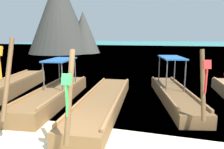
# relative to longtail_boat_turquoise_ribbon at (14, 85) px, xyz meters

# --- Properties ---
(sea_water) EXTENTS (120.00, 120.00, 0.00)m
(sea_water) POSITION_rel_longtail_boat_turquoise_ribbon_xyz_m (5.26, 57.34, -0.33)
(sea_water) COLOR teal
(sea_water) RESTS_ON ground
(longtail_boat_turquoise_ribbon) EXTENTS (2.19, 5.74, 2.46)m
(longtail_boat_turquoise_ribbon) POSITION_rel_longtail_boat_turquoise_ribbon_xyz_m (0.00, 0.00, 0.00)
(longtail_boat_turquoise_ribbon) COLOR brown
(longtail_boat_turquoise_ribbon) RESTS_ON ground
(longtail_boat_orange_ribbon) EXTENTS (1.81, 6.01, 2.72)m
(longtail_boat_orange_ribbon) POSITION_rel_longtail_boat_turquoise_ribbon_xyz_m (2.85, -0.92, 0.01)
(longtail_boat_orange_ribbon) COLOR brown
(longtail_boat_orange_ribbon) RESTS_ON ground
(longtail_boat_green_ribbon) EXTENTS (1.91, 6.88, 2.47)m
(longtail_boat_green_ribbon) POSITION_rel_longtail_boat_turquoise_ribbon_xyz_m (5.04, -1.09, -0.08)
(longtail_boat_green_ribbon) COLOR brown
(longtail_boat_green_ribbon) RESTS_ON ground
(longtail_boat_red_ribbon) EXTENTS (2.32, 5.95, 2.39)m
(longtail_boat_red_ribbon) POSITION_rel_longtail_boat_turquoise_ribbon_xyz_m (7.67, 0.60, -0.03)
(longtail_boat_red_ribbon) COLOR brown
(longtail_boat_red_ribbon) RESTS_ON ground
(karst_rock) EXTENTS (11.57, 10.38, 12.71)m
(karst_rock) POSITION_rel_longtail_boat_turquoise_ribbon_xyz_m (-9.65, 22.70, 5.67)
(karst_rock) COLOR #383833
(karst_rock) RESTS_ON ground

